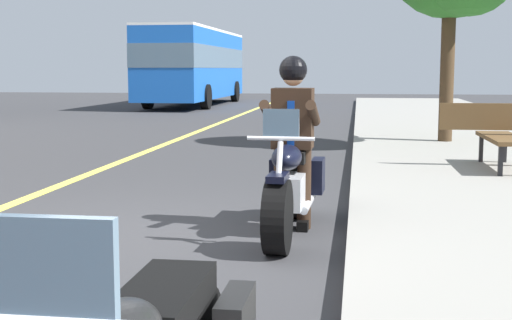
{
  "coord_description": "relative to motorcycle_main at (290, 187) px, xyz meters",
  "views": [
    {
      "loc": [
        6.47,
        2.07,
        1.61
      ],
      "look_at": [
        -0.16,
        1.13,
        0.75
      ],
      "focal_mm": 49.97,
      "sensor_mm": 36.0,
      "label": 1
    }
  ],
  "objects": [
    {
      "name": "rider_main",
      "position": [
        -0.19,
        0.0,
        0.58
      ],
      "size": [
        0.63,
        0.56,
        1.74
      ],
      "color": "black",
      "rests_on": "ground_plane"
    },
    {
      "name": "motorcycle_main",
      "position": [
        0.0,
        0.0,
        0.0
      ],
      "size": [
        2.22,
        0.63,
        1.26
      ],
      "color": "black",
      "rests_on": "ground_plane"
    },
    {
      "name": "ground_plane",
      "position": [
        0.41,
        -1.43,
        -0.45
      ],
      "size": [
        80.0,
        80.0,
        0.0
      ],
      "primitive_type": "plane",
      "color": "#333335"
    },
    {
      "name": "bench_sidewalk",
      "position": [
        -4.01,
        2.77,
        0.26
      ],
      "size": [
        1.8,
        1.8,
        0.95
      ],
      "color": "brown",
      "rests_on": "sidewalk_curb"
    },
    {
      "name": "bus_far",
      "position": [
        -24.22,
        -6.56,
        1.42
      ],
      "size": [
        11.05,
        2.7,
        3.3
      ],
      "color": "blue",
      "rests_on": "ground_plane"
    }
  ]
}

